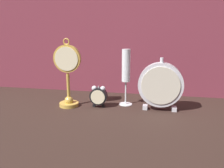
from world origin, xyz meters
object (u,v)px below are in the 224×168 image
object	(u,v)px
alarm_clock_twin_bell	(99,95)
mantel_clock_silver	(161,85)
pocket_watch_on_stand	(68,76)
champagne_flute	(126,70)

from	to	relation	value
alarm_clock_twin_bell	mantel_clock_silver	size ratio (longest dim) A/B	0.43
pocket_watch_on_stand	alarm_clock_twin_bell	distance (m)	0.16
pocket_watch_on_stand	champagne_flute	world-z (taller)	pocket_watch_on_stand
alarm_clock_twin_bell	champagne_flute	world-z (taller)	champagne_flute
alarm_clock_twin_bell	mantel_clock_silver	xyz separation A→B (m)	(0.27, 0.01, 0.06)
alarm_clock_twin_bell	mantel_clock_silver	world-z (taller)	mantel_clock_silver
mantel_clock_silver	champagne_flute	bearing A→B (deg)	162.81
pocket_watch_on_stand	champagne_flute	xyz separation A→B (m)	(0.25, 0.07, 0.02)
alarm_clock_twin_bell	champagne_flute	xyz separation A→B (m)	(0.11, 0.06, 0.11)
pocket_watch_on_stand	alarm_clock_twin_bell	size ratio (longest dim) A/B	3.11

